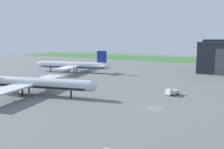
% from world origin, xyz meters
% --- Properties ---
extents(ground_plane, '(440.00, 440.00, 0.00)m').
position_xyz_m(ground_plane, '(0.00, 0.00, 0.00)').
color(ground_plane, slate).
extents(airliner_near_right, '(46.65, 40.92, 11.86)m').
position_xyz_m(airliner_near_right, '(-43.28, -4.92, 3.90)').
color(airliner_near_right, silver).
rests_on(airliner_near_right, ground_plane).
extents(airliner_far_left, '(42.57, 35.86, 12.22)m').
position_xyz_m(airliner_far_left, '(-67.45, 47.10, 3.89)').
color(airliner_far_left, white).
rests_on(airliner_far_left, ground_plane).
extents(fuel_bowser, '(3.95, 5.08, 2.20)m').
position_xyz_m(fuel_bowser, '(-1.22, 18.87, 1.06)').
color(fuel_bowser, silver).
rests_on(fuel_bowser, ground_plane).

